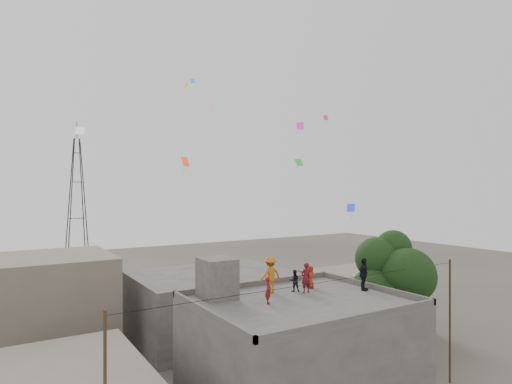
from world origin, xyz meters
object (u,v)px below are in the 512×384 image
stair_head_box (217,278)px  tree (393,282)px  person_dark_adult (364,274)px  person_red_adult (306,278)px  transmission_tower (77,210)px

stair_head_box → tree: tree is taller
tree → person_dark_adult: tree is taller
stair_head_box → person_red_adult: stair_head_box is taller
stair_head_box → person_dark_adult: bearing=-19.6°
tree → person_red_adult: (-6.06, 0.56, 0.79)m
tree → person_dark_adult: 3.26m
tree → person_dark_adult: bearing=-167.9°
stair_head_box → transmission_tower: 37.46m
person_red_adult → person_dark_adult: 3.23m
stair_head_box → person_dark_adult: 7.95m
stair_head_box → transmission_tower: (-0.80, 37.40, 1.97)m
tree → transmission_tower: bearing=106.1°
tree → stair_head_box: bearing=169.3°
stair_head_box → person_dark_adult: (7.49, -2.66, -0.12)m
transmission_tower → person_red_adult: transmission_tower is taller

